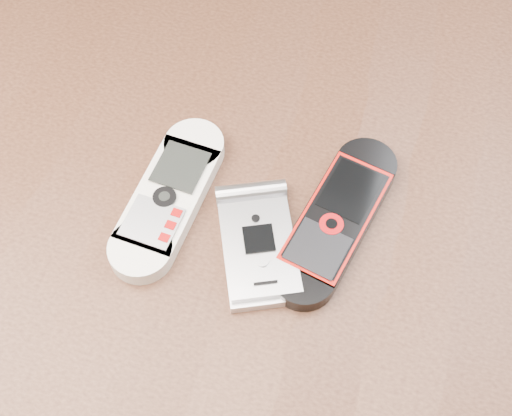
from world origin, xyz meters
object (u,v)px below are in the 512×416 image
object	(u,v)px
table	(251,272)
nokia_black_red	(336,219)
nokia_white	(169,197)
motorola_razr	(259,247)

from	to	relation	value
table	nokia_black_red	world-z (taller)	nokia_black_red
table	nokia_white	size ratio (longest dim) A/B	8.19
nokia_black_red	nokia_white	bearing A→B (deg)	-160.06
motorola_razr	nokia_black_red	bearing A→B (deg)	14.15
table	nokia_white	xyz separation A→B (m)	(-0.06, -0.01, 0.11)
nokia_white	table	bearing A→B (deg)	11.88
table	nokia_white	bearing A→B (deg)	-173.35
table	motorola_razr	distance (m)	0.12
table	motorola_razr	size ratio (longest dim) A/B	11.53
table	nokia_black_red	xyz separation A→B (m)	(0.07, 0.01, 0.11)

